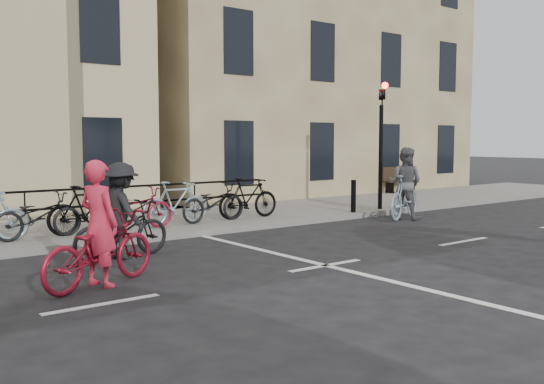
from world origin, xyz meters
TOP-DOWN VIEW (x-y plane):
  - ground at (0.00, 0.00)m, footprint 120.00×120.00m
  - building_east at (9.00, 13.00)m, footprint 14.00×10.00m
  - traffic_light at (6.20, 4.34)m, footprint 0.18×0.30m
  - bollard_east at (5.00, 4.25)m, footprint 0.14×0.14m
  - bollard_west at (7.40, 4.25)m, footprint 0.14×0.14m
  - bench at (11.00, 7.73)m, footprint 1.60×0.41m
  - parked_bikes at (-2.82, 5.04)m, footprint 11.45×1.23m
  - cyclist_pink at (-3.63, 0.99)m, footprint 2.23×1.45m
  - cyclist_grey at (5.92, 3.20)m, footprint 2.09×1.24m
  - cyclist_dark at (-2.50, 2.75)m, footprint 2.07×1.23m

SIDE VIEW (x-z plane):
  - ground at x=0.00m, z-range 0.00..0.00m
  - bollard_east at x=5.00m, z-range 0.15..1.05m
  - bollard_west at x=7.40m, z-range 0.15..1.05m
  - parked_bikes at x=-2.82m, z-range 0.12..1.17m
  - cyclist_pink at x=-3.63m, z-range -0.29..1.59m
  - bench at x=11.00m, z-range 0.19..1.16m
  - cyclist_dark at x=-2.50m, z-range -0.19..1.57m
  - cyclist_grey at x=5.92m, z-range -0.19..1.77m
  - traffic_light at x=6.20m, z-range 0.50..4.40m
  - building_east at x=9.00m, z-range 0.15..12.15m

